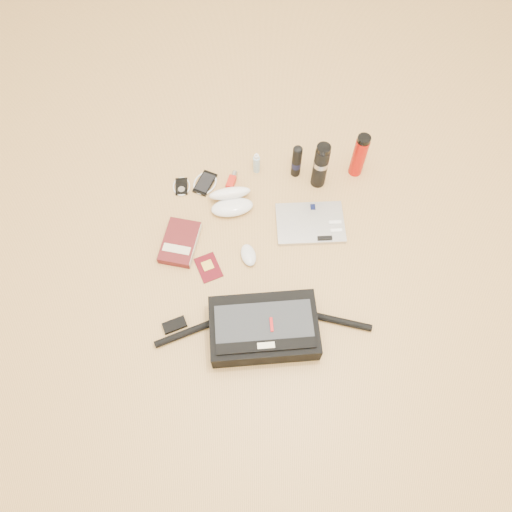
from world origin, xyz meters
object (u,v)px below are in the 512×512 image
messenger_bag (263,328)px  thermos_red (359,155)px  thermos_black (321,165)px  book (180,243)px  laptop (311,223)px

messenger_bag → thermos_red: thermos_red is taller
thermos_black → thermos_red: thermos_black is taller
messenger_bag → book: 0.51m
messenger_bag → thermos_red: size_ratio=3.60×
thermos_red → messenger_bag: bearing=-118.7°
laptop → thermos_red: bearing=49.7°
laptop → thermos_red: 0.36m
book → thermos_black: 0.67m
laptop → book: size_ratio=1.30×
thermos_black → laptop: bearing=-100.7°
book → thermos_black: bearing=39.6°
thermos_black → thermos_red: size_ratio=1.06×
thermos_black → thermos_red: (0.17, 0.06, -0.01)m
laptop → thermos_black: bearing=76.4°
thermos_red → thermos_black: bearing=-160.7°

